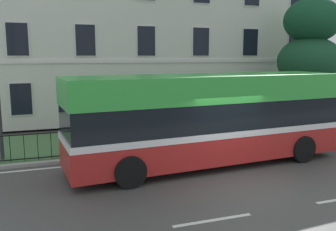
% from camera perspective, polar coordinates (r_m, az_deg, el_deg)
% --- Properties ---
extents(ground_plane, '(60.00, 56.00, 0.18)m').
position_cam_1_polar(ground_plane, '(12.06, 9.77, -9.22)').
color(ground_plane, '#474643').
extents(georgian_townhouse, '(19.46, 8.30, 11.69)m').
position_cam_1_polar(georgian_townhouse, '(24.30, -2.47, 14.57)').
color(georgian_townhouse, silver).
rests_on(georgian_townhouse, ground_plane).
extents(iron_verge_railing, '(19.95, 0.04, 0.97)m').
position_cam_1_polar(iron_verge_railing, '(15.48, 8.23, -2.58)').
color(iron_verge_railing, black).
rests_on(iron_verge_railing, ground_plane).
extents(evergreen_tree, '(4.13, 4.17, 6.90)m').
position_cam_1_polar(evergreen_tree, '(21.57, 20.96, 6.40)').
color(evergreen_tree, '#423328').
rests_on(evergreen_tree, ground_plane).
extents(single_decker_bus, '(10.04, 3.12, 3.15)m').
position_cam_1_polar(single_decker_bus, '(12.75, 6.44, -0.37)').
color(single_decker_bus, '#B02320').
rests_on(single_decker_bus, ground_plane).
extents(litter_bin, '(0.48, 0.48, 1.03)m').
position_cam_1_polar(litter_bin, '(18.27, 20.44, -1.20)').
color(litter_bin, '#23472D').
rests_on(litter_bin, ground_plane).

